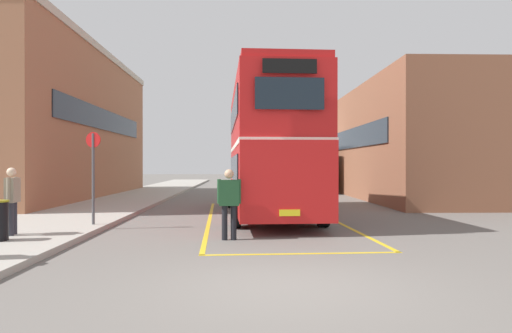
# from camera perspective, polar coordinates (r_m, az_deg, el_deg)

# --- Properties ---
(ground_plane) EXTENTS (135.60, 135.60, 0.00)m
(ground_plane) POSITION_cam_1_polar(r_m,az_deg,el_deg) (21.34, 0.13, -4.69)
(ground_plane) COLOR #66605B
(sidewalk_left) EXTENTS (4.00, 57.60, 0.14)m
(sidewalk_left) POSITION_cam_1_polar(r_m,az_deg,el_deg) (24.43, -15.52, -3.91)
(sidewalk_left) COLOR #A39E93
(sidewalk_left) RESTS_ON ground
(brick_building_left) EXTENTS (6.05, 18.54, 8.07)m
(brick_building_left) POSITION_cam_1_polar(r_m,az_deg,el_deg) (27.18, -24.24, 4.87)
(brick_building_left) COLOR #9E6647
(brick_building_left) RESTS_ON ground
(depot_building_right) EXTENTS (8.29, 16.91, 6.02)m
(depot_building_right) POSITION_cam_1_polar(r_m,az_deg,el_deg) (27.58, 20.23, 2.67)
(depot_building_right) COLOR brown
(depot_building_right) RESTS_ON ground
(double_decker_bus) EXTENTS (3.18, 10.43, 4.75)m
(double_decker_bus) POSITION_cam_1_polar(r_m,az_deg,el_deg) (16.52, 1.56, 2.60)
(double_decker_bus) COLOR black
(double_decker_bus) RESTS_ON ground
(single_deck_bus) EXTENTS (2.95, 9.36, 3.02)m
(single_deck_bus) POSITION_cam_1_polar(r_m,az_deg,el_deg) (32.53, 6.31, -0.11)
(single_deck_bus) COLOR black
(single_deck_bus) RESTS_ON ground
(pedestrian_boarding) EXTENTS (0.58, 0.25, 1.72)m
(pedestrian_boarding) POSITION_cam_1_polar(r_m,az_deg,el_deg) (11.13, -3.37, -4.06)
(pedestrian_boarding) COLOR black
(pedestrian_boarding) RESTS_ON ground
(pedestrian_waiting_near) EXTENTS (0.27, 0.55, 1.62)m
(pedestrian_waiting_near) POSITION_cam_1_polar(r_m,az_deg,el_deg) (12.44, -28.09, -3.31)
(pedestrian_waiting_near) COLOR #2D2D38
(pedestrian_waiting_near) RESTS_ON sidewalk_left
(bus_stop_sign) EXTENTS (0.44, 0.12, 2.61)m
(bus_stop_sign) POSITION_cam_1_polar(r_m,az_deg,el_deg) (13.71, -19.61, -0.26)
(bus_stop_sign) COLOR #4C4C51
(bus_stop_sign) RESTS_ON sidewalk_left
(bay_marking_yellow) EXTENTS (4.76, 12.51, 0.01)m
(bay_marking_yellow) POSITION_cam_1_polar(r_m,az_deg,el_deg) (14.70, 2.15, -6.90)
(bay_marking_yellow) COLOR gold
(bay_marking_yellow) RESTS_ON ground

